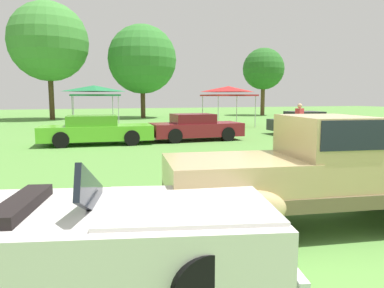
# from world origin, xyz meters

# --- Properties ---
(ground_plane) EXTENTS (120.00, 120.00, 0.00)m
(ground_plane) POSITION_xyz_m (0.00, 0.00, 0.00)
(ground_plane) COLOR #568C3D
(feature_pickup_truck) EXTENTS (4.77, 2.38, 1.70)m
(feature_pickup_truck) POSITION_xyz_m (0.11, 0.38, 0.87)
(feature_pickup_truck) COLOR brown
(feature_pickup_truck) RESTS_ON ground_plane
(neighbor_convertible) EXTENTS (4.78, 2.78, 1.40)m
(neighbor_convertible) POSITION_xyz_m (-3.41, -0.16, 0.58)
(neighbor_convertible) COLOR silver
(neighbor_convertible) RESTS_ON ground_plane
(show_car_lime) EXTENTS (4.71, 2.09, 1.22)m
(show_car_lime) POSITION_xyz_m (-2.21, 11.43, 0.60)
(show_car_lime) COLOR #60C62D
(show_car_lime) RESTS_ON ground_plane
(show_car_burgundy) EXTENTS (4.18, 1.79, 1.22)m
(show_car_burgundy) POSITION_xyz_m (2.23, 11.38, 0.60)
(show_car_burgundy) COLOR maroon
(show_car_burgundy) RESTS_ON ground_plane
(show_car_charcoal) EXTENTS (4.05, 2.06, 1.22)m
(show_car_charcoal) POSITION_xyz_m (8.82, 11.97, 0.60)
(show_car_charcoal) COLOR #28282D
(show_car_charcoal) RESTS_ON ground_plane
(spectator_near_truck) EXTENTS (0.46, 0.38, 1.69)m
(spectator_near_truck) POSITION_xyz_m (6.90, 10.02, 0.91)
(spectator_near_truck) COLOR #7F7056
(spectator_near_truck) RESTS_ON ground_plane
(canopy_tent_left_field) EXTENTS (2.88, 2.88, 2.71)m
(canopy_tent_left_field) POSITION_xyz_m (-1.59, 19.24, 2.42)
(canopy_tent_left_field) COLOR #B7B7BC
(canopy_tent_left_field) RESTS_ON ground_plane
(canopy_tent_center_field) EXTENTS (2.96, 2.96, 2.71)m
(canopy_tent_center_field) POSITION_xyz_m (7.07, 18.00, 2.42)
(canopy_tent_center_field) COLOR #B7B7BC
(canopy_tent_center_field) RESTS_ON ground_plane
(treeline_mid_left) EXTENTS (6.74, 6.74, 10.08)m
(treeline_mid_left) POSITION_xyz_m (-4.33, 29.97, 6.70)
(treeline_mid_left) COLOR #47331E
(treeline_mid_left) RESTS_ON ground_plane
(treeline_center) EXTENTS (6.41, 6.41, 8.71)m
(treeline_center) POSITION_xyz_m (3.80, 29.90, 5.49)
(treeline_center) COLOR #47331E
(treeline_center) RESTS_ON ground_plane
(treeline_mid_right) EXTENTS (4.46, 4.46, 7.25)m
(treeline_mid_right) POSITION_xyz_m (17.21, 30.39, 4.99)
(treeline_mid_right) COLOR brown
(treeline_mid_right) RESTS_ON ground_plane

